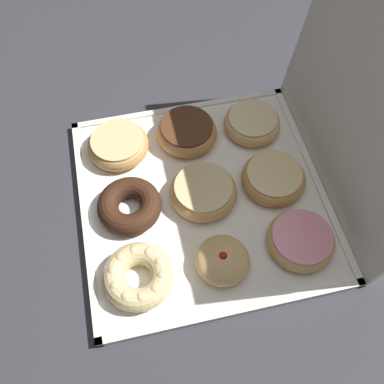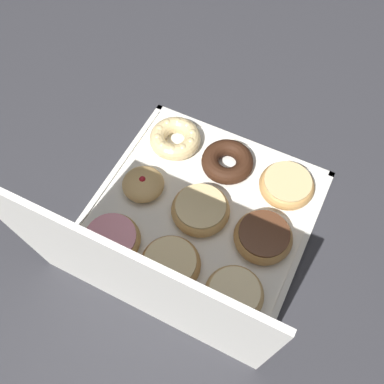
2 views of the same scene
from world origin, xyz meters
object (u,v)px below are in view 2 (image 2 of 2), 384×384
cruller_donut_2 (175,138)px  glazed_ring_donut_4 (201,208)px  glazed_ring_donut_0 (287,185)px  glazed_ring_donut_6 (234,294)px  chocolate_cake_ring_donut_1 (227,161)px  jelly_filled_donut_5 (143,185)px  donut_box (200,215)px  glazed_ring_donut_7 (172,265)px  chocolate_frosted_donut_3 (263,236)px  pink_frosted_donut_8 (112,239)px

cruller_donut_2 → glazed_ring_donut_4: 0.19m
glazed_ring_donut_0 → glazed_ring_donut_6: size_ratio=1.05×
chocolate_cake_ring_donut_1 → glazed_ring_donut_6: size_ratio=1.02×
jelly_filled_donut_5 → donut_box: bearing=-178.8°
jelly_filled_donut_5 → chocolate_cake_ring_donut_1: bearing=-134.6°
glazed_ring_donut_0 → glazed_ring_donut_7: size_ratio=1.00×
glazed_ring_donut_4 → glazed_ring_donut_7: (-0.00, 0.13, -0.00)m
chocolate_cake_ring_donut_1 → chocolate_frosted_donut_3: (-0.14, 0.13, 0.00)m
cruller_donut_2 → glazed_ring_donut_4: (-0.13, 0.13, -0.00)m
glazed_ring_donut_7 → pink_frosted_donut_8: size_ratio=1.02×
pink_frosted_donut_8 → glazed_ring_donut_4: bearing=-132.2°
chocolate_frosted_donut_3 → glazed_ring_donut_7: 0.19m
chocolate_cake_ring_donut_1 → pink_frosted_donut_8: 0.30m
chocolate_frosted_donut_3 → glazed_ring_donut_6: (0.01, 0.13, -0.00)m
pink_frosted_donut_8 → jelly_filled_donut_5: bearing=-87.0°
chocolate_cake_ring_donut_1 → cruller_donut_2: (0.13, -0.01, 0.00)m
glazed_ring_donut_4 → pink_frosted_donut_8: glazed_ring_donut_4 is taller
cruller_donut_2 → glazed_ring_donut_6: bearing=134.4°
chocolate_cake_ring_donut_1 → chocolate_frosted_donut_3: 0.19m
donut_box → glazed_ring_donut_7: bearing=91.7°
cruller_donut_2 → donut_box: bearing=133.5°
cruller_donut_2 → glazed_ring_donut_4: bearing=134.2°
glazed_ring_donut_0 → pink_frosted_donut_8: glazed_ring_donut_0 is taller
donut_box → glazed_ring_donut_7: 0.13m
donut_box → chocolate_frosted_donut_3: bearing=-179.5°
glazed_ring_donut_0 → chocolate_cake_ring_donut_1: size_ratio=1.03×
glazed_ring_donut_4 → glazed_ring_donut_6: (-0.13, 0.13, -0.00)m
donut_box → cruller_donut_2: bearing=-46.5°
glazed_ring_donut_0 → chocolate_frosted_donut_3: bearing=90.2°
chocolate_cake_ring_donut_1 → glazed_ring_donut_0: bearing=-179.2°
glazed_ring_donut_0 → jelly_filled_donut_5: bearing=26.9°
glazed_ring_donut_4 → jelly_filled_donut_5: jelly_filled_donut_5 is taller
glazed_ring_donut_6 → pink_frosted_donut_8: size_ratio=0.97×
chocolate_cake_ring_donut_1 → jelly_filled_donut_5: bearing=45.4°
jelly_filled_donut_5 → chocolate_frosted_donut_3: bearing=-179.1°
glazed_ring_donut_4 → cruller_donut_2: bearing=-45.8°
cruller_donut_2 → jelly_filled_donut_5: (0.00, 0.14, 0.00)m
glazed_ring_donut_0 → jelly_filled_donut_5: 0.30m
chocolate_cake_ring_donut_1 → cruller_donut_2: bearing=-2.3°
donut_box → glazed_ring_donut_4: glazed_ring_donut_4 is taller
glazed_ring_donut_0 → chocolate_frosted_donut_3: chocolate_frosted_donut_3 is taller
glazed_ring_donut_0 → cruller_donut_2: (0.27, -0.00, 0.00)m
glazed_ring_donut_6 → pink_frosted_donut_8: (0.26, 0.01, -0.00)m
chocolate_frosted_donut_3 → chocolate_cake_ring_donut_1: bearing=-43.6°
donut_box → chocolate_cake_ring_donut_1: 0.13m
glazed_ring_donut_0 → glazed_ring_donut_4: size_ratio=0.97×
glazed_ring_donut_0 → cruller_donut_2: bearing=-0.7°
cruller_donut_2 → chocolate_frosted_donut_3: bearing=153.0°
cruller_donut_2 → glazed_ring_donut_7: size_ratio=0.99×
donut_box → jelly_filled_donut_5: 0.14m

